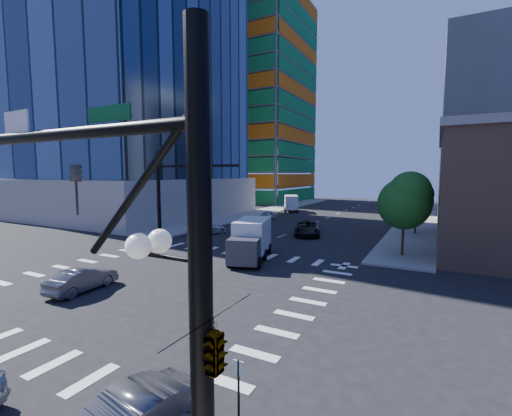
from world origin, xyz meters
The scene contains 16 objects.
ground centered at (0.00, 0.00, 0.00)m, with size 160.00×160.00×0.00m, color black.
road_markings centered at (0.00, 0.00, 0.01)m, with size 20.00×20.00×0.01m, color silver.
sidewalk_ne centered at (12.50, 40.00, 0.07)m, with size 5.00×60.00×0.15m, color gray.
sidewalk_nw centered at (-12.50, 40.00, 0.07)m, with size 5.00×60.00×0.15m, color gray.
construction_building centered at (-27.41, 61.93, 24.61)m, with size 25.16×34.50×70.60m.
signal_mast_se centered at (10.60, -11.50, 5.01)m, with size 10.51×2.48×9.00m.
signal_mast_nw centered at (-10.00, 11.50, 5.49)m, with size 10.20×0.40×9.00m.
tree_south centered at (12.63, 13.90, 4.69)m, with size 4.16×4.16×6.82m.
tree_north centered at (12.93, 25.90, 3.99)m, with size 3.54×3.52×5.78m.
no_parking_sign centered at (10.70, -9.00, 1.38)m, with size 0.30×0.06×2.20m.
car_nb_far centered at (2.33, 19.84, 0.79)m, with size 2.62×5.68×1.58m, color black.
car_sb_near centered at (-7.93, 15.14, 0.67)m, with size 1.87×4.59×1.33m, color silver.
car_sb_mid centered at (-7.30, 29.85, 0.64)m, with size 1.50×3.74×1.27m, color #B6BBBE.
car_sb_cross centered at (-3.13, -3.52, 0.68)m, with size 1.44×4.13×1.36m, color #515056.
box_truck_near centered at (2.03, 7.26, 1.38)m, with size 4.16×6.41×3.11m.
box_truck_far centered at (-8.50, 41.50, 1.30)m, with size 4.51×6.06×2.93m.
Camera 1 is at (14.82, -15.83, 6.76)m, focal length 24.00 mm.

